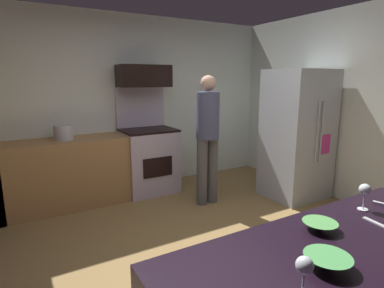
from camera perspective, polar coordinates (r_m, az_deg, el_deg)
ground_plane at (r=3.15m, az=1.84°, el=-20.41°), size 5.20×4.80×0.02m
wall_back at (r=4.82m, az=-13.10°, el=7.15°), size 5.20×0.12×2.60m
wall_right at (r=4.57m, az=30.21°, el=5.62°), size 0.12×4.80×2.60m
lower_cabinet_run at (r=4.43m, az=-22.36°, el=-5.04°), size 2.40×0.60×0.90m
oven_range at (r=4.70m, az=-8.00°, el=-2.44°), size 0.76×0.65×1.56m
microwave at (r=4.64m, az=-8.84°, el=12.26°), size 0.74×0.38×0.31m
refrigerator at (r=4.62m, az=18.76°, el=1.62°), size 0.82×0.73×1.80m
person_cook at (r=4.08m, az=2.89°, el=1.93°), size 0.31×0.30×1.72m
mixing_bowl_large at (r=1.48m, az=23.62°, el=-19.23°), size 0.20×0.20×0.05m
mixing_bowl_small at (r=1.79m, az=22.42°, el=-13.72°), size 0.18×0.18×0.04m
wine_glass_mid at (r=2.12m, az=29.20°, el=-7.52°), size 0.07×0.07×0.16m
wine_glass_far at (r=1.23m, az=19.95°, el=-20.70°), size 0.06×0.06×0.17m
knife_paring at (r=1.98m, az=31.72°, el=-12.76°), size 0.06×0.24×0.01m
stock_pot at (r=4.32m, az=-22.56°, el=1.96°), size 0.24×0.24×0.19m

